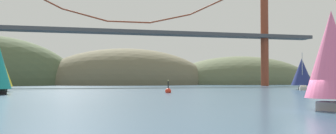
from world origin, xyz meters
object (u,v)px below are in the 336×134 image
at_px(sailboat_yellow_sail, 0,71).
at_px(channel_buoy, 168,91).
at_px(sailboat_pink_spinnaker, 333,57).
at_px(sailboat_navy_sail, 302,73).

height_order(sailboat_yellow_sail, channel_buoy, sailboat_yellow_sail).
distance_m(sailboat_pink_spinnaker, sailboat_yellow_sail, 63.76).
bearing_deg(channel_buoy, sailboat_navy_sail, 17.43).
bearing_deg(channel_buoy, sailboat_yellow_sail, 155.88).
relative_size(sailboat_pink_spinnaker, channel_buoy, 3.24).
distance_m(sailboat_pink_spinnaker, channel_buoy, 40.01).
xyz_separation_m(sailboat_pink_spinnaker, channel_buoy, (-3.60, 39.64, -4.00)).
relative_size(sailboat_navy_sail, sailboat_pink_spinnaker, 1.02).
bearing_deg(channel_buoy, sailboat_pink_spinnaker, -84.81).
distance_m(sailboat_yellow_sail, channel_buoy, 34.20).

